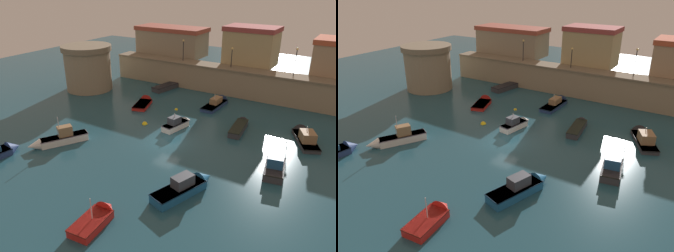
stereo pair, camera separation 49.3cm
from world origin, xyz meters
The scene contains 19 objects.
ground_plane centered at (0.00, 0.00, 0.00)m, with size 106.75×106.75×0.00m, color #1E4756.
quay_wall centered at (0.00, 19.30, 2.06)m, with size 41.93×3.31×4.10m.
old_town_backdrop centered at (-0.91, 23.42, 6.50)m, with size 38.13×5.67×5.90m.
fortress_tower centered at (-20.53, 9.57, 3.55)m, with size 7.72×7.72×6.98m.
quay_lamp_0 centered at (-8.81, 19.30, 6.35)m, with size 0.32×0.32×3.38m.
quay_lamp_1 centered at (-0.53, 19.30, 6.12)m, with size 0.32×0.32×2.98m.
quay_lamp_2 centered at (8.58, 19.30, 6.60)m, with size 0.32×0.32×3.81m.
moored_boat_0 centered at (6.39, -6.99, 0.54)m, with size 3.48×6.43×2.10m.
moored_boat_1 centered at (-9.61, -6.65, 0.59)m, with size 4.17×6.19×3.35m.
moored_boat_2 centered at (11.73, 0.37, 0.57)m, with size 2.52×4.96×2.15m.
moored_boat_3 centered at (0.11, 13.74, 0.35)m, with size 1.90×6.64×2.54m.
moored_boat_4 centered at (-9.73, 16.98, 0.40)m, with size 2.79×6.83×1.53m.
moored_boat_5 centered at (-8.91, 8.45, 0.25)m, with size 3.21×5.25×1.68m.
moored_boat_6 centered at (5.66, 7.53, 0.39)m, with size 1.97×6.01×1.23m.
moored_boat_7 centered at (12.63, 8.64, 0.42)m, with size 4.39×6.75×2.45m.
moored_boat_9 centered at (-0.77, 3.93, 0.53)m, with size 2.15×4.71×2.28m.
moored_boat_10 centered at (2.58, -13.69, 0.34)m, with size 2.12×4.29×2.89m.
mooring_buoy_0 centered at (-3.90, 8.82, 0.00)m, with size 0.45×0.45×0.45m, color yellow.
mooring_buoy_1 centered at (-4.74, 2.60, 0.00)m, with size 0.67×0.67×0.67m, color yellow.
Camera 1 is at (17.25, -27.54, 16.44)m, focal length 35.42 mm.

